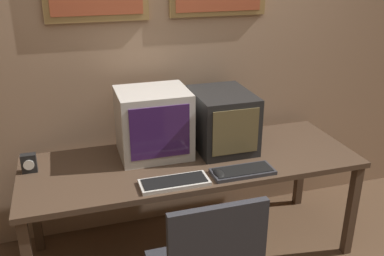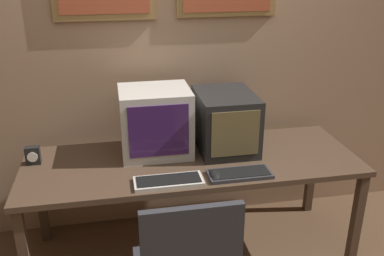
% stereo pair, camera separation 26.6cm
% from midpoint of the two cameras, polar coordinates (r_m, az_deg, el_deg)
% --- Properties ---
extents(wall_back, '(8.00, 0.08, 2.60)m').
position_cam_midpoint_polar(wall_back, '(3.02, 0.70, 10.13)').
color(wall_back, tan).
rests_on(wall_back, ground_plane).
extents(desk, '(2.15, 0.76, 0.72)m').
position_cam_midpoint_polar(desk, '(2.79, 2.74, -5.41)').
color(desk, '#4C3828').
rests_on(desk, ground_plane).
extents(monitor_left, '(0.45, 0.39, 0.44)m').
position_cam_midpoint_polar(monitor_left, '(2.77, -2.18, 0.83)').
color(monitor_left, beige).
rests_on(monitor_left, desk).
extents(monitor_right, '(0.37, 0.48, 0.39)m').
position_cam_midpoint_polar(monitor_right, '(2.86, 7.13, 0.84)').
color(monitor_right, black).
rests_on(monitor_right, desk).
extents(keyboard_main, '(0.40, 0.16, 0.03)m').
position_cam_midpoint_polar(keyboard_main, '(2.48, -0.05, -7.19)').
color(keyboard_main, beige).
rests_on(keyboard_main, desk).
extents(keyboard_side, '(0.38, 0.16, 0.03)m').
position_cam_midpoint_polar(keyboard_side, '(2.59, 9.33, -6.13)').
color(keyboard_side, '#333338').
rests_on(keyboard_side, desk).
extents(mouse_near_keyboard, '(0.06, 0.12, 0.04)m').
position_cam_midpoint_polar(mouse_near_keyboard, '(2.54, 6.06, -6.40)').
color(mouse_near_keyboard, black).
rests_on(mouse_near_keyboard, desk).
extents(desk_clock, '(0.09, 0.05, 0.12)m').
position_cam_midpoint_polar(desk_clock, '(2.81, -17.94, -3.57)').
color(desk_clock, black).
rests_on(desk_clock, desk).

